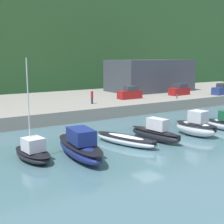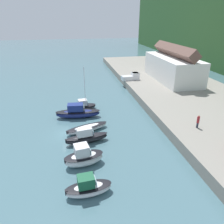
{
  "view_description": "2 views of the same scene",
  "coord_description": "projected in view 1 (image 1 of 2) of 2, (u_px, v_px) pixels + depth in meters",
  "views": [
    {
      "loc": [
        -18.2,
        -22.2,
        8.78
      ],
      "look_at": [
        1.3,
        8.4,
        2.42
      ],
      "focal_mm": 50.0,
      "sensor_mm": 36.0,
      "label": 1
    },
    {
      "loc": [
        31.85,
        0.75,
        17.76
      ],
      "look_at": [
        -4.29,
        7.98,
        1.43
      ],
      "focal_mm": 35.0,
      "sensor_mm": 36.0,
      "label": 2
    }
  ],
  "objects": [
    {
      "name": "yacht_club_building",
      "position": [
        150.0,
        75.0,
        66.47
      ],
      "size": [
        17.08,
        10.05,
        6.59
      ],
      "color": "#3D424C",
      "rests_on": "quay_promenade"
    },
    {
      "name": "moored_boat_4",
      "position": [
        196.0,
        126.0,
        35.26
      ],
      "size": [
        3.18,
        5.4,
        2.91
      ],
      "rotation": [
        0.0,
        0.0,
        0.17
      ],
      "color": "silver",
      "rests_on": "ground_plane"
    },
    {
      "name": "quay_promenade",
      "position": [
        45.0,
        105.0,
        52.21
      ],
      "size": [
        118.92,
        24.29,
        1.71
      ],
      "color": "gray",
      "rests_on": "ground_plane"
    },
    {
      "name": "ground_plane",
      "position": [
        148.0,
        151.0,
        29.6
      ],
      "size": [
        320.0,
        320.0,
        0.0
      ],
      "primitive_type": "plane",
      "color": "#476B75"
    },
    {
      "name": "moored_boat_0",
      "position": [
        33.0,
        152.0,
        26.76
      ],
      "size": [
        2.78,
        5.21,
        8.77
      ],
      "rotation": [
        0.0,
        0.0,
        0.13
      ],
      "color": "black",
      "rests_on": "ground_plane"
    },
    {
      "name": "moored_boat_2",
      "position": [
        126.0,
        140.0,
        31.68
      ],
      "size": [
        4.1,
        7.54,
        0.99
      ],
      "rotation": [
        0.0,
        0.0,
        0.33
      ],
      "color": "white",
      "rests_on": "ground_plane"
    },
    {
      "name": "parked_car_1",
      "position": [
        179.0,
        90.0,
        59.43
      ],
      "size": [
        4.33,
        2.12,
        2.16
      ],
      "rotation": [
        0.0,
        0.0,
        1.65
      ],
      "color": "maroon",
      "rests_on": "quay_promenade"
    },
    {
      "name": "dog_on_quay",
      "position": [
        177.0,
        96.0,
        54.68
      ],
      "size": [
        0.8,
        0.75,
        0.68
      ],
      "rotation": [
        0.0,
        0.0,
        5.43
      ],
      "color": "brown",
      "rests_on": "quay_promenade"
    },
    {
      "name": "moored_boat_3",
      "position": [
        155.0,
        133.0,
        33.16
      ],
      "size": [
        2.56,
        6.77,
        2.46
      ],
      "rotation": [
        0.0,
        0.0,
        0.15
      ],
      "color": "black",
      "rests_on": "ground_plane"
    },
    {
      "name": "moored_boat_1",
      "position": [
        80.0,
        147.0,
        27.53
      ],
      "size": [
        3.1,
        8.52,
        2.7
      ],
      "rotation": [
        0.0,
        0.0,
        -0.08
      ],
      "color": "navy",
      "rests_on": "ground_plane"
    },
    {
      "name": "parked_car_2",
      "position": [
        222.0,
        90.0,
        60.22
      ],
      "size": [
        4.29,
        2.03,
        2.16
      ],
      "rotation": [
        0.0,
        0.0,
        1.63
      ],
      "color": "navy",
      "rests_on": "quay_promenade"
    },
    {
      "name": "person_on_quay",
      "position": [
        92.0,
        97.0,
        48.05
      ],
      "size": [
        0.4,
        0.4,
        2.14
      ],
      "color": "#232838",
      "rests_on": "quay_promenade"
    },
    {
      "name": "parked_car_0",
      "position": [
        130.0,
        93.0,
        54.09
      ],
      "size": [
        4.21,
        1.82,
        2.16
      ],
      "rotation": [
        0.0,
        0.0,
        1.57
      ],
      "color": "maroon",
      "rests_on": "quay_promenade"
    }
  ]
}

